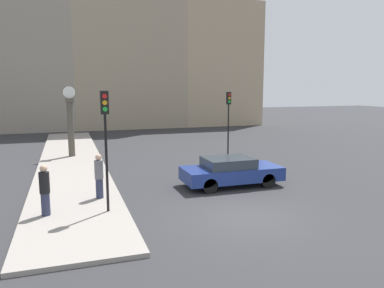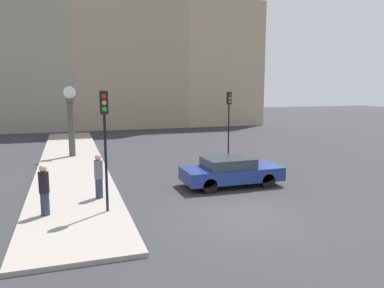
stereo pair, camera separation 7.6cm
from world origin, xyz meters
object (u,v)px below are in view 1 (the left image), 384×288
object	(u,v)px
traffic_light_near	(105,127)
street_clock	(71,123)
pedestrian_black_jacket	(45,190)
traffic_light_far	(229,111)
sedan_car	(231,171)
pedestrian_grey_jacket	(99,176)

from	to	relation	value
traffic_light_near	street_clock	size ratio (longest dim) A/B	0.95
pedestrian_black_jacket	traffic_light_far	bearing A→B (deg)	39.53
sedan_car	pedestrian_grey_jacket	bearing A→B (deg)	-174.99
sedan_car	street_clock	size ratio (longest dim) A/B	1.02
sedan_car	street_clock	xyz separation A→B (m)	(-6.51, 8.97, 1.49)
traffic_light_near	street_clock	bearing A→B (deg)	95.06
pedestrian_grey_jacket	traffic_light_near	bearing A→B (deg)	-85.31
pedestrian_black_jacket	street_clock	bearing A→B (deg)	84.78
pedestrian_grey_jacket	street_clock	bearing A→B (deg)	95.13
traffic_light_far	pedestrian_black_jacket	world-z (taller)	traffic_light_far
traffic_light_near	traffic_light_far	bearing A→B (deg)	46.41
sedan_car	street_clock	world-z (taller)	street_clock
traffic_light_far	sedan_car	bearing A→B (deg)	-113.03
traffic_light_far	street_clock	xyz separation A→B (m)	(-9.32, 2.38, -0.71)
sedan_car	traffic_light_far	size ratio (longest dim) A/B	1.08
street_clock	sedan_car	bearing A→B (deg)	-54.01
pedestrian_black_jacket	sedan_car	bearing A→B (deg)	14.34
traffic_light_near	traffic_light_far	world-z (taller)	traffic_light_near
sedan_car	pedestrian_grey_jacket	size ratio (longest dim) A/B	2.56
traffic_light_far	pedestrian_black_jacket	size ratio (longest dim) A/B	2.37
sedan_car	street_clock	bearing A→B (deg)	125.99
traffic_light_far	street_clock	world-z (taller)	street_clock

